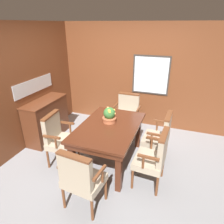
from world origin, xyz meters
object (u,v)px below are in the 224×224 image
object	(u,v)px
potted_plant	(109,115)
chair_head_near	(81,177)
dining_table	(109,131)
chair_right_near	(154,156)
chair_head_far	(127,112)
chair_right_far	(160,135)
chair_left_near	(58,136)
sideboard_cabinet	(47,119)

from	to	relation	value
potted_plant	chair_head_near	bearing A→B (deg)	-86.94
dining_table	chair_right_near	distance (m)	0.93
chair_right_near	potted_plant	world-z (taller)	potted_plant
chair_head_near	dining_table	bearing A→B (deg)	-83.27
chair_head_far	chair_right_near	bearing A→B (deg)	-59.84
chair_head_far	chair_right_far	bearing A→B (deg)	-42.87
chair_left_near	chair_right_near	bearing A→B (deg)	-94.82
chair_head_near	sideboard_cabinet	size ratio (longest dim) A/B	0.87
chair_right_near	potted_plant	bearing A→B (deg)	-113.93
potted_plant	sideboard_cabinet	xyz separation A→B (m)	(-1.55, 0.18, -0.43)
chair_right_near	chair_head_near	bearing A→B (deg)	-43.40
chair_right_far	chair_head_far	distance (m)	1.15
chair_left_near	dining_table	bearing A→B (deg)	-73.87
dining_table	chair_right_near	world-z (taller)	chair_right_near
dining_table	chair_right_far	bearing A→B (deg)	21.59
chair_right_far	chair_head_near	bearing A→B (deg)	-27.67
dining_table	potted_plant	world-z (taller)	potted_plant
chair_left_near	chair_head_far	distance (m)	1.69
dining_table	sideboard_cabinet	distance (m)	1.64
chair_right_near	chair_head_far	world-z (taller)	same
chair_head_near	sideboard_cabinet	distance (m)	2.17
sideboard_cabinet	potted_plant	bearing A→B (deg)	-6.72
chair_right_far	sideboard_cabinet	distance (m)	2.46
chair_right_far	chair_right_near	size ratio (longest dim) A/B	1.00
chair_head_near	chair_head_far	xyz separation A→B (m)	(-0.00, 2.24, 0.00)
chair_right_far	sideboard_cabinet	size ratio (longest dim) A/B	0.87
dining_table	chair_right_near	xyz separation A→B (m)	(0.86, -0.33, -0.11)
chair_right_far	chair_left_near	bearing A→B (deg)	-66.53
chair_head_near	chair_head_far	bearing A→B (deg)	-84.32
chair_head_far	sideboard_cabinet	bearing A→B (deg)	-153.80
chair_head_near	sideboard_cabinet	world-z (taller)	chair_head_near
chair_left_near	potted_plant	distance (m)	1.00
chair_left_near	sideboard_cabinet	size ratio (longest dim) A/B	0.87
chair_right_far	dining_table	bearing A→B (deg)	-66.26
chair_head_near	potted_plant	bearing A→B (deg)	-81.37
chair_head_far	potted_plant	size ratio (longest dim) A/B	3.29
chair_right_far	chair_head_far	world-z (taller)	same
chair_right_near	chair_head_far	xyz separation A→B (m)	(-0.84, 1.44, 0.00)
dining_table	potted_plant	xyz separation A→B (m)	(-0.04, 0.14, 0.23)
potted_plant	sideboard_cabinet	size ratio (longest dim) A/B	0.26
chair_right_near	sideboard_cabinet	world-z (taller)	chair_right_near
chair_left_near	chair_right_near	distance (m)	1.72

